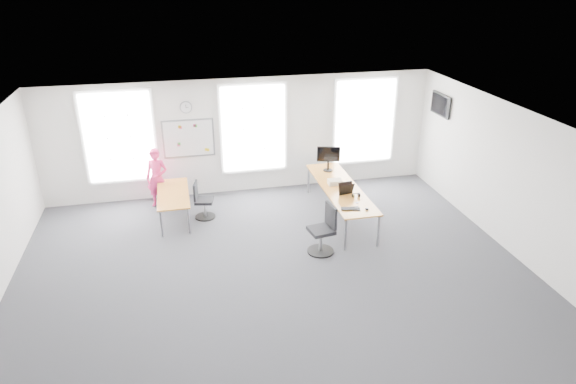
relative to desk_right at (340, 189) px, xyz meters
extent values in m
plane|color=#2D2D32|center=(-2.01, -1.91, -0.72)|extent=(10.00, 10.00, 0.00)
plane|color=silver|center=(-2.01, -1.91, 2.28)|extent=(10.00, 10.00, 0.00)
plane|color=white|center=(-2.01, 2.09, 0.78)|extent=(10.00, 0.00, 10.00)
plane|color=white|center=(-2.01, -5.91, 0.78)|extent=(10.00, 0.00, 10.00)
plane|color=white|center=(2.99, -1.91, 0.78)|extent=(0.00, 10.00, 10.00)
cube|color=white|center=(-5.01, 2.06, 0.98)|extent=(1.60, 0.06, 2.20)
cube|color=white|center=(-1.71, 2.06, 0.98)|extent=(1.60, 0.06, 2.20)
cube|color=white|center=(1.29, 2.06, 0.98)|extent=(1.60, 0.06, 2.20)
cube|color=gold|center=(0.00, 0.00, 0.03)|extent=(0.85, 3.18, 0.03)
cylinder|color=gray|center=(-0.36, -1.53, -0.35)|extent=(0.05, 0.05, 0.74)
cylinder|color=gray|center=(0.36, -1.53, -0.35)|extent=(0.05, 0.05, 0.74)
cylinder|color=gray|center=(-0.36, 1.53, -0.35)|extent=(0.05, 0.05, 0.74)
cylinder|color=gray|center=(0.36, 1.53, -0.35)|extent=(0.05, 0.05, 0.74)
cube|color=gold|center=(-3.84, 0.79, -0.08)|extent=(0.72, 1.80, 0.03)
cylinder|color=gray|center=(-4.14, -0.05, -0.41)|extent=(0.05, 0.05, 0.63)
cylinder|color=gray|center=(-3.54, -0.05, -0.41)|extent=(0.05, 0.05, 0.63)
cylinder|color=gray|center=(-4.14, 1.63, -0.41)|extent=(0.05, 0.05, 0.63)
cylinder|color=gray|center=(-3.54, 1.63, -0.41)|extent=(0.05, 0.05, 0.63)
cylinder|color=black|center=(-0.89, -1.48, -0.71)|extent=(0.56, 0.56, 0.03)
cylinder|color=gray|center=(-0.89, -1.48, -0.46)|extent=(0.07, 0.07, 0.46)
cube|color=black|center=(-0.89, -1.48, -0.21)|extent=(0.55, 0.55, 0.08)
cube|color=black|center=(-0.68, -1.44, 0.09)|extent=(0.13, 0.46, 0.49)
cylinder|color=black|center=(-3.14, 0.68, -0.71)|extent=(0.48, 0.48, 0.03)
cylinder|color=gray|center=(-3.14, 0.68, -0.50)|extent=(0.06, 0.06, 0.39)
cube|color=black|center=(-3.14, 0.68, -0.29)|extent=(0.49, 0.49, 0.07)
cube|color=black|center=(-3.32, 0.72, -0.02)|extent=(0.13, 0.39, 0.42)
imported|color=#E32D6B|center=(-4.20, 1.58, 0.03)|extent=(0.63, 0.52, 1.50)
cube|color=white|center=(-3.36, 2.06, 0.83)|extent=(1.20, 0.03, 0.90)
cylinder|color=gray|center=(-3.36, 2.06, 1.63)|extent=(0.30, 0.04, 0.30)
cube|color=black|center=(2.94, 1.09, 1.58)|extent=(0.06, 0.90, 0.55)
cube|color=black|center=(-0.15, -1.17, 0.06)|extent=(0.43, 0.25, 0.02)
ellipsoid|color=black|center=(0.17, -1.28, 0.07)|extent=(0.10, 0.13, 0.04)
cylinder|color=black|center=(0.08, -0.90, 0.05)|extent=(0.08, 0.08, 0.01)
cylinder|color=black|center=(0.10, -0.61, 0.09)|extent=(0.04, 0.09, 0.09)
cylinder|color=black|center=(0.23, -0.61, 0.09)|extent=(0.04, 0.09, 0.09)
cylinder|color=gold|center=(0.10, -0.61, 0.09)|extent=(0.01, 0.09, 0.09)
cube|color=black|center=(0.17, -0.61, 0.14)|extent=(0.16, 0.02, 0.01)
cube|color=black|center=(-0.01, -0.37, 0.19)|extent=(0.35, 0.14, 0.28)
cube|color=#E54108|center=(-0.01, -0.45, 0.18)|extent=(0.34, 0.15, 0.26)
cube|color=black|center=(-0.01, -0.47, 0.19)|extent=(0.36, 0.16, 0.27)
cube|color=beige|center=(-0.07, 0.20, 0.11)|extent=(0.33, 0.25, 0.11)
cylinder|color=black|center=(0.01, 1.07, 0.06)|extent=(0.24, 0.24, 0.02)
cylinder|color=black|center=(0.01, 1.07, 0.18)|extent=(0.05, 0.05, 0.24)
cube|color=black|center=(0.01, 1.05, 0.50)|extent=(0.57, 0.17, 0.39)
cube|color=black|center=(0.01, 1.03, 0.50)|extent=(0.52, 0.13, 0.34)
camera|label=1|loc=(-3.62, -10.46, 4.86)|focal=32.00mm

